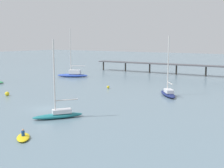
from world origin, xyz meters
name	(u,v)px	position (x,y,z in m)	size (l,w,h in m)	color
ground_plane	(44,109)	(0.00, 0.00, 0.00)	(400.00, 400.00, 0.00)	slate
sailboat_teal	(58,113)	(5.99, -2.76, 0.70)	(5.29, 6.54, 10.78)	#1E727A
sailboat_navy	(168,92)	(11.97, 20.83, 0.70)	(6.16, 6.99, 11.49)	navy
sailboat_blue	(73,74)	(-22.59, 32.31, 0.87)	(9.30, 6.52, 13.88)	#2D4CB7
dinghy_yellow	(23,137)	(8.84, -11.09, 0.20)	(3.14, 3.06, 1.14)	yellow
mooring_buoy_inner	(108,87)	(-2.59, 21.50, 0.30)	(0.60, 0.60, 0.60)	yellow
mooring_buoy_far	(7,94)	(-13.68, 3.35, 0.42)	(0.84, 0.84, 0.84)	yellow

